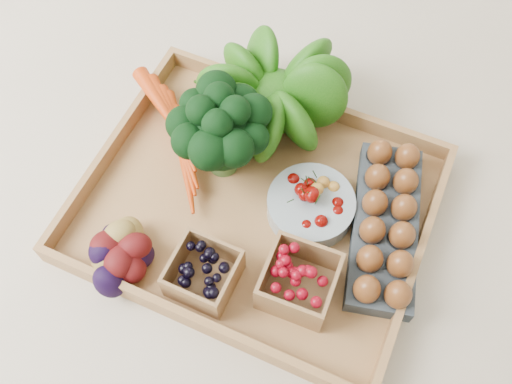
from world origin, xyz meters
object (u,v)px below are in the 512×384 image
at_px(tray, 256,207).
at_px(broccoli, 221,144).
at_px(egg_carton, 385,227).
at_px(cherry_bowl, 311,206).

relative_size(tray, broccoli, 3.31).
height_order(tray, egg_carton, egg_carton).
relative_size(tray, egg_carton, 1.91).
distance_m(tray, broccoli, 0.12).
distance_m(tray, cherry_bowl, 0.09).
distance_m(tray, egg_carton, 0.21).
bearing_deg(tray, broccoli, 149.83).
distance_m(broccoli, cherry_bowl, 0.18).
bearing_deg(egg_carton, cherry_bowl, 173.18).
relative_size(broccoli, cherry_bowl, 1.17).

